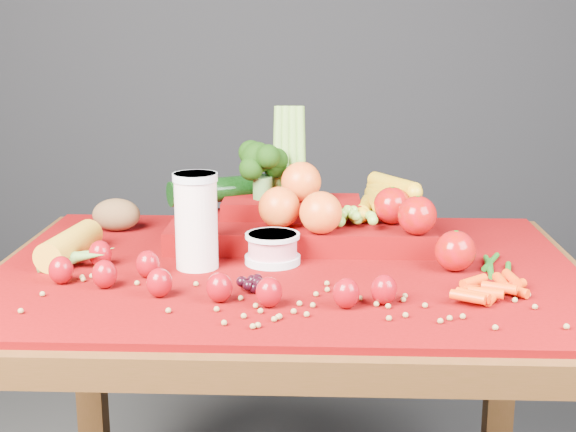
{
  "coord_description": "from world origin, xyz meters",
  "views": [
    {
      "loc": [
        0.06,
        -1.4,
        1.2
      ],
      "look_at": [
        0.0,
        0.02,
        0.85
      ],
      "focal_mm": 50.0,
      "sensor_mm": 36.0,
      "label": 1
    }
  ],
  "objects_px": {
    "yogurt_bowl": "(273,247)",
    "produce_mound": "(310,213)",
    "table": "(288,320)",
    "milk_glass": "(196,218)"
  },
  "relations": [
    {
      "from": "yogurt_bowl",
      "to": "produce_mound",
      "type": "height_order",
      "value": "produce_mound"
    },
    {
      "from": "yogurt_bowl",
      "to": "table",
      "type": "bearing_deg",
      "value": -25.35
    },
    {
      "from": "milk_glass",
      "to": "produce_mound",
      "type": "bearing_deg",
      "value": 40.62
    },
    {
      "from": "table",
      "to": "produce_mound",
      "type": "relative_size",
      "value": 1.84
    },
    {
      "from": "yogurt_bowl",
      "to": "produce_mound",
      "type": "bearing_deg",
      "value": 64.36
    },
    {
      "from": "yogurt_bowl",
      "to": "produce_mound",
      "type": "xyz_separation_m",
      "value": [
        0.07,
        0.14,
        0.03
      ]
    },
    {
      "from": "milk_glass",
      "to": "yogurt_bowl",
      "type": "xyz_separation_m",
      "value": [
        0.13,
        0.03,
        -0.06
      ]
    },
    {
      "from": "table",
      "to": "produce_mound",
      "type": "xyz_separation_m",
      "value": [
        0.04,
        0.15,
        0.17
      ]
    },
    {
      "from": "milk_glass",
      "to": "produce_mound",
      "type": "xyz_separation_m",
      "value": [
        0.2,
        0.17,
        -0.03
      ]
    },
    {
      "from": "produce_mound",
      "to": "table",
      "type": "bearing_deg",
      "value": -104.35
    }
  ]
}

